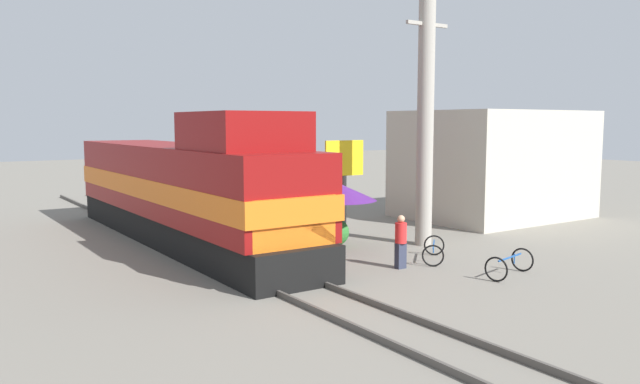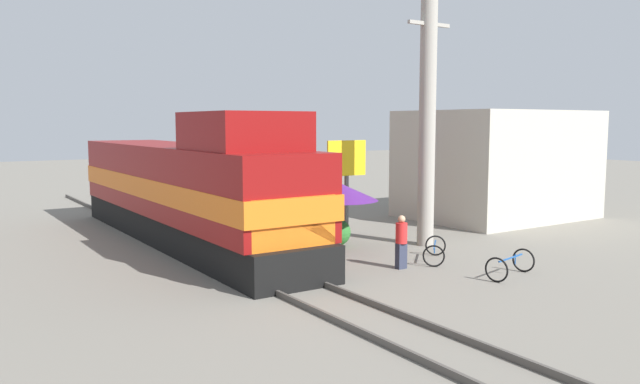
{
  "view_description": "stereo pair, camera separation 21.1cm",
  "coord_description": "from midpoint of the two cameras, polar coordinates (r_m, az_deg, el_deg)",
  "views": [
    {
      "loc": [
        -8.21,
        -16.12,
        4.23
      ],
      "look_at": [
        1.2,
        -2.17,
        2.37
      ],
      "focal_mm": 35.0,
      "sensor_mm": 36.0,
      "label": 1
    },
    {
      "loc": [
        -8.04,
        -16.24,
        4.23
      ],
      "look_at": [
        1.2,
        -2.17,
        2.37
      ],
      "focal_mm": 35.0,
      "sensor_mm": 36.0,
      "label": 2
    }
  ],
  "objects": [
    {
      "name": "vendor_umbrella",
      "position": [
        21.01,
        2.14,
        0.02
      ],
      "size": [
        2.58,
        2.58,
        2.22
      ],
      "color": "#4C4C4C",
      "rests_on": "ground_plane"
    },
    {
      "name": "billboard_sign",
      "position": [
        23.55,
        2.7,
        2.46
      ],
      "size": [
        1.72,
        0.12,
        3.59
      ],
      "color": "#595959",
      "rests_on": "ground_plane"
    },
    {
      "name": "rail_far",
      "position": [
        18.9,
        -4.55,
        -6.41
      ],
      "size": [
        0.08,
        43.11,
        0.15
      ],
      "primitive_type": "cube",
      "color": "#4C4742",
      "rests_on": "ground_plane"
    },
    {
      "name": "locomotive",
      "position": [
        22.22,
        -11.64,
        0.17
      ],
      "size": [
        2.95,
        16.05,
        4.55
      ],
      "color": "black",
      "rests_on": "ground_plane"
    },
    {
      "name": "rail_near",
      "position": [
        18.28,
        -8.52,
        -6.9
      ],
      "size": [
        0.08,
        43.11,
        0.15
      ],
      "primitive_type": "cube",
      "color": "#4C4742",
      "rests_on": "ground_plane"
    },
    {
      "name": "bicycle_spare",
      "position": [
        18.12,
        17.34,
        -6.34
      ],
      "size": [
        1.76,
        1.04,
        0.68
      ],
      "rotation": [
        0.0,
        0.0,
        1.8
      ],
      "color": "black",
      "rests_on": "ground_plane"
    },
    {
      "name": "building_block_distant",
      "position": [
        29.19,
        16.02,
        2.44
      ],
      "size": [
        7.62,
        5.86,
        4.77
      ],
      "primitive_type": "cube",
      "color": "#B7B2A3",
      "rests_on": "ground_plane"
    },
    {
      "name": "shrub_cluster",
      "position": [
        21.61,
        1.85,
        -3.69
      ],
      "size": [
        0.96,
        0.96,
        0.96
      ],
      "primitive_type": "sphere",
      "color": "#2D722D",
      "rests_on": "ground_plane"
    },
    {
      "name": "bicycle",
      "position": [
        19.6,
        10.75,
        -5.25
      ],
      "size": [
        1.66,
        1.64,
        0.66
      ],
      "rotation": [
        0.0,
        0.0,
        -0.8
      ],
      "color": "black",
      "rests_on": "ground_plane"
    },
    {
      "name": "person_bystander",
      "position": [
        18.35,
        7.77,
        -4.38
      ],
      "size": [
        0.34,
        0.34,
        1.57
      ],
      "color": "#2D3347",
      "rests_on": "ground_plane"
    },
    {
      "name": "ground_plane",
      "position": [
        18.59,
        -6.5,
        -6.88
      ],
      "size": [
        120.0,
        120.0,
        0.0
      ],
      "primitive_type": "plane",
      "color": "slate"
    },
    {
      "name": "utility_pole",
      "position": [
        21.74,
        10.06,
        6.45
      ],
      "size": [
        1.8,
        0.57,
        8.58
      ],
      "color": "#9E998E",
      "rests_on": "ground_plane"
    }
  ]
}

